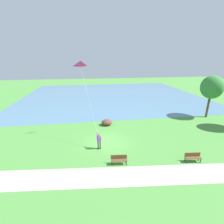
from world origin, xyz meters
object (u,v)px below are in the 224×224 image
person_kite_flyer (99,140)px  lakeside_shrub (107,122)px  flying_kite (81,65)px  tree_treeline_left (212,87)px  park_bench_near_walkway (119,159)px  park_bench_far_walkway (193,157)px

person_kite_flyer → lakeside_shrub: bearing=165.9°
flying_kite → tree_treeline_left: 20.50m
park_bench_near_walkway → park_bench_far_walkway: (0.65, 6.97, 0.00)m
flying_kite → tree_treeline_left: flying_kite is taller
tree_treeline_left → lakeside_shrub: (0.95, -16.72, -4.52)m
person_kite_flyer → park_bench_near_walkway: bearing=29.8°
flying_kite → lakeside_shrub: flying_kite is taller
flying_kite → tree_treeline_left: bearing=100.3°
park_bench_near_walkway → tree_treeline_left: bearing=121.1°
park_bench_far_walkway → lakeside_shrub: 12.01m
flying_kite → lakeside_shrub: (-2.66, 3.13, -8.13)m
park_bench_near_walkway → person_kite_flyer: bearing=-150.2°
park_bench_near_walkway → lakeside_shrub: 9.09m
tree_treeline_left → person_kite_flyer: bearing=-68.5°
person_kite_flyer → tree_treeline_left: 20.03m
flying_kite → lakeside_shrub: 9.11m
park_bench_far_walkway → lakeside_shrub: park_bench_far_walkway is taller
person_kite_flyer → park_bench_near_walkway: (2.84, 1.63, -0.54)m
park_bench_far_walkway → lakeside_shrub: (-9.73, -7.04, -0.09)m
flying_kite → park_bench_far_walkway: bearing=55.2°
person_kite_flyer → park_bench_far_walkway: (3.49, 8.60, -0.54)m
park_bench_near_walkway → tree_treeline_left: 19.94m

